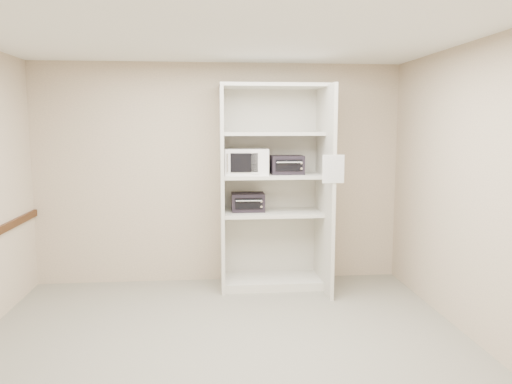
{
  "coord_description": "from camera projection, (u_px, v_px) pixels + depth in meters",
  "views": [
    {
      "loc": [
        -0.11,
        -4.17,
        1.94
      ],
      "look_at": [
        0.4,
        1.42,
        1.2
      ],
      "focal_mm": 35.0,
      "sensor_mm": 36.0,
      "label": 1
    }
  ],
  "objects": [
    {
      "name": "paper_sign",
      "position": [
        333.0,
        169.0,
        5.36
      ],
      "size": [
        0.24,
        0.02,
        0.3
      ],
      "primitive_type": "cube",
      "rotation": [
        0.0,
        0.0,
        0.04
      ],
      "color": "white",
      "rests_on": "shelving_unit"
    },
    {
      "name": "wall_right",
      "position": [
        479.0,
        193.0,
        4.41
      ],
      "size": [
        0.02,
        4.0,
        2.7
      ],
      "primitive_type": "cube",
      "color": "#C8B392",
      "rests_on": "ground"
    },
    {
      "name": "wall_front",
      "position": [
        237.0,
        259.0,
        2.23
      ],
      "size": [
        4.5,
        0.02,
        2.7
      ],
      "primitive_type": "cube",
      "color": "#C8B392",
      "rests_on": "ground"
    },
    {
      "name": "floor",
      "position": [
        226.0,
        348.0,
        4.39
      ],
      "size": [
        4.5,
        4.0,
        0.01
      ],
      "primitive_type": "cube",
      "color": "slate",
      "rests_on": "ground"
    },
    {
      "name": "ceiling",
      "position": [
        223.0,
        31.0,
        4.03
      ],
      "size": [
        4.5,
        4.0,
        0.01
      ],
      "primitive_type": "cube",
      "color": "white"
    },
    {
      "name": "toaster_oven_lower",
      "position": [
        248.0,
        202.0,
        6.01
      ],
      "size": [
        0.4,
        0.3,
        0.22
      ],
      "primitive_type": "cube",
      "rotation": [
        0.0,
        0.0,
        -0.01
      ],
      "color": "black",
      "rests_on": "shelving_unit"
    },
    {
      "name": "shelving_unit",
      "position": [
        276.0,
        194.0,
        5.98
      ],
      "size": [
        1.24,
        0.92,
        2.42
      ],
      "color": "beige",
      "rests_on": "floor"
    },
    {
      "name": "microwave",
      "position": [
        247.0,
        161.0,
        5.89
      ],
      "size": [
        0.53,
        0.42,
        0.3
      ],
      "primitive_type": "cube",
      "rotation": [
        0.0,
        0.0,
        -0.07
      ],
      "color": "white",
      "rests_on": "shelving_unit"
    },
    {
      "name": "wall_back",
      "position": [
        220.0,
        174.0,
        6.18
      ],
      "size": [
        4.5,
        0.02,
        2.7
      ],
      "primitive_type": "cube",
      "color": "#C8B392",
      "rests_on": "ground"
    },
    {
      "name": "toaster_oven_upper",
      "position": [
        287.0,
        165.0,
        5.94
      ],
      "size": [
        0.39,
        0.29,
        0.22
      ],
      "primitive_type": "cube",
      "rotation": [
        0.0,
        0.0,
        0.01
      ],
      "color": "black",
      "rests_on": "shelving_unit"
    }
  ]
}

